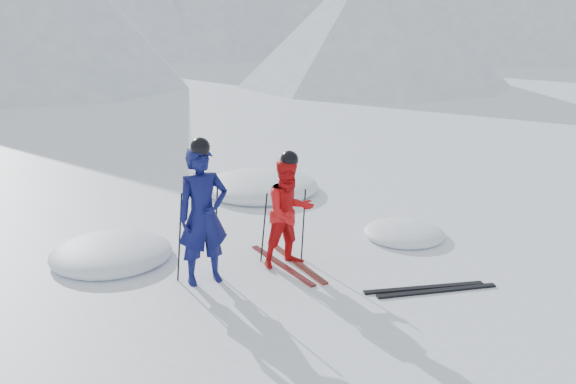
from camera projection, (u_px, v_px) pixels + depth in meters
name	position (u px, v px, depth m)	size (l,w,h in m)	color
ground	(384.00, 259.00, 9.24)	(160.00, 160.00, 0.00)	white
skier_blue	(203.00, 216.00, 8.22)	(0.70, 0.46, 1.93)	#0C104C
skier_red	(289.00, 213.00, 8.82)	(0.79, 0.61, 1.62)	red
pole_blue_left	(180.00, 238.00, 8.33)	(0.02, 0.02, 1.29)	black
pole_blue_right	(216.00, 230.00, 8.63)	(0.02, 0.02, 1.29)	black
pole_red_left	(264.00, 228.00, 9.00)	(0.02, 0.02, 1.08)	black
pole_red_right	(303.00, 224.00, 9.15)	(0.02, 0.02, 1.08)	black
ski_worn_left	(282.00, 265.00, 9.00)	(0.09, 1.70, 0.03)	black
ski_worn_right	(297.00, 262.00, 9.10)	(0.09, 1.70, 0.03)	black
ski_loose_a	(424.00, 288.00, 8.26)	(0.09, 1.70, 0.03)	black
ski_loose_b	(437.00, 291.00, 8.17)	(0.09, 1.70, 0.03)	black
snow_lumps	(242.00, 211.00, 11.48)	(6.19, 5.30, 0.52)	white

